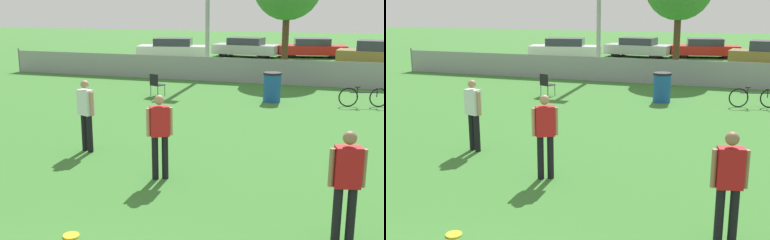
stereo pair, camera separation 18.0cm
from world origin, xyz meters
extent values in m
cube|color=gray|center=(0.00, 18.00, 0.55)|extent=(26.50, 0.03, 1.10)
cylinder|color=slate|center=(-13.25, 18.00, 0.61)|extent=(0.07, 0.07, 1.21)
cylinder|color=#4C331E|center=(0.07, 20.56, 1.54)|extent=(0.32, 0.32, 3.07)
cylinder|color=black|center=(-2.80, 6.73, 0.44)|extent=(0.13, 0.13, 0.89)
cylinder|color=black|center=(-2.61, 6.66, 0.44)|extent=(0.13, 0.13, 0.89)
cube|color=silver|center=(-2.71, 6.69, 1.18)|extent=(0.41, 0.33, 0.59)
sphere|color=tan|center=(-2.71, 6.69, 1.61)|extent=(0.19, 0.19, 0.19)
cylinder|color=tan|center=(-2.92, 6.77, 1.17)|extent=(0.08, 0.08, 0.56)
cylinder|color=tan|center=(-2.50, 6.62, 1.17)|extent=(0.08, 0.08, 0.56)
cylinder|color=black|center=(-0.46, 5.45, 0.44)|extent=(0.13, 0.13, 0.89)
cylinder|color=black|center=(-0.29, 5.55, 0.44)|extent=(0.13, 0.13, 0.89)
cube|color=red|center=(-0.37, 5.50, 1.18)|extent=(0.42, 0.37, 0.59)
sphere|color=tan|center=(-0.37, 5.50, 1.61)|extent=(0.19, 0.19, 0.19)
cylinder|color=tan|center=(-0.56, 5.39, 1.17)|extent=(0.08, 0.08, 0.56)
cylinder|color=tan|center=(-0.18, 5.61, 1.17)|extent=(0.08, 0.08, 0.56)
cylinder|color=black|center=(3.05, 3.77, 0.44)|extent=(0.13, 0.13, 0.89)
cylinder|color=black|center=(3.25, 3.81, 0.44)|extent=(0.13, 0.13, 0.89)
cube|color=#B21419|center=(3.15, 3.79, 1.18)|extent=(0.40, 0.30, 0.59)
sphere|color=#8C664C|center=(3.15, 3.79, 1.61)|extent=(0.19, 0.19, 0.19)
cylinder|color=#8C664C|center=(2.93, 3.74, 1.17)|extent=(0.08, 0.08, 0.56)
cylinder|color=#8C664C|center=(3.36, 3.84, 1.17)|extent=(0.08, 0.08, 0.56)
cylinder|color=yellow|center=(-0.73, 2.77, 0.01)|extent=(0.25, 0.25, 0.03)
torus|color=yellow|center=(-0.73, 2.77, 0.01)|extent=(0.25, 0.25, 0.03)
cylinder|color=#333338|center=(-3.58, 13.98, 0.20)|extent=(0.02, 0.02, 0.40)
cylinder|color=#333338|center=(-3.93, 14.13, 0.20)|extent=(0.02, 0.02, 0.40)
cylinder|color=#333338|center=(-3.73, 13.63, 0.20)|extent=(0.02, 0.02, 0.40)
cylinder|color=#333338|center=(-4.08, 13.78, 0.20)|extent=(0.02, 0.02, 0.40)
cube|color=black|center=(-3.83, 13.88, 0.42)|extent=(0.56, 0.56, 0.03)
cube|color=black|center=(-3.91, 13.69, 0.64)|extent=(0.40, 0.19, 0.42)
torus|color=black|center=(3.12, 14.00, 0.33)|extent=(0.65, 0.21, 0.66)
torus|color=black|center=(4.12, 14.26, 0.33)|extent=(0.65, 0.21, 0.66)
cylinder|color=black|center=(3.62, 14.13, 0.50)|extent=(0.93, 0.28, 0.04)
cylinder|color=black|center=(3.40, 14.07, 0.50)|extent=(0.03, 0.03, 0.34)
cylinder|color=black|center=(4.04, 14.24, 0.50)|extent=(0.03, 0.03, 0.31)
cube|color=black|center=(3.40, 14.07, 0.69)|extent=(0.17, 0.10, 0.04)
cylinder|color=black|center=(4.04, 14.24, 0.65)|extent=(0.14, 0.43, 0.03)
cylinder|color=#194C99|center=(0.50, 14.10, 0.49)|extent=(0.62, 0.62, 0.98)
cylinder|color=black|center=(0.50, 14.10, 1.02)|extent=(0.65, 0.65, 0.08)
cylinder|color=black|center=(-6.49, 27.09, 0.33)|extent=(0.69, 0.31, 0.67)
cylinder|color=black|center=(-6.20, 25.63, 0.33)|extent=(0.69, 0.31, 0.67)
cylinder|color=black|center=(-9.22, 26.53, 0.33)|extent=(0.69, 0.31, 0.67)
cylinder|color=black|center=(-8.92, 25.07, 0.33)|extent=(0.69, 0.31, 0.67)
cube|color=white|center=(-7.71, 26.08, 0.54)|extent=(4.74, 2.57, 0.64)
cube|color=#2D333D|center=(-7.71, 26.08, 1.10)|extent=(2.59, 1.94, 0.48)
cylinder|color=black|center=(-2.16, 29.49, 0.32)|extent=(0.66, 0.25, 0.65)
cylinder|color=black|center=(-2.32, 27.92, 0.32)|extent=(0.66, 0.25, 0.65)
cylinder|color=black|center=(-4.79, 29.76, 0.32)|extent=(0.66, 0.25, 0.65)
cylinder|color=black|center=(-4.95, 28.19, 0.32)|extent=(0.66, 0.25, 0.65)
cube|color=#B7B7BC|center=(-3.56, 28.84, 0.52)|extent=(4.42, 2.22, 0.61)
cube|color=#2D333D|center=(-3.56, 28.84, 1.05)|extent=(2.36, 1.80, 0.46)
cylinder|color=black|center=(1.83, 31.00, 0.30)|extent=(0.62, 0.28, 0.60)
cylinder|color=black|center=(2.11, 29.47, 0.30)|extent=(0.62, 0.28, 0.60)
cylinder|color=black|center=(-0.83, 30.51, 0.30)|extent=(0.62, 0.28, 0.60)
cylinder|color=black|center=(-0.55, 28.98, 0.30)|extent=(0.62, 0.28, 0.60)
cube|color=red|center=(0.64, 29.99, 0.50)|extent=(4.62, 2.53, 0.60)
cube|color=#2D333D|center=(0.64, 29.99, 1.02)|extent=(2.52, 1.94, 0.45)
cylinder|color=black|center=(3.31, 26.83, 0.30)|extent=(0.62, 0.24, 0.61)
cylinder|color=black|center=(3.16, 25.35, 0.30)|extent=(0.62, 0.24, 0.61)
cube|color=olive|center=(4.62, 25.95, 0.54)|extent=(4.65, 2.16, 0.74)
cube|color=#2D333D|center=(4.62, 25.95, 1.19)|extent=(2.48, 1.74, 0.55)
camera|label=1|loc=(3.06, -2.96, 3.40)|focal=45.00mm
camera|label=2|loc=(3.23, -2.90, 3.40)|focal=45.00mm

